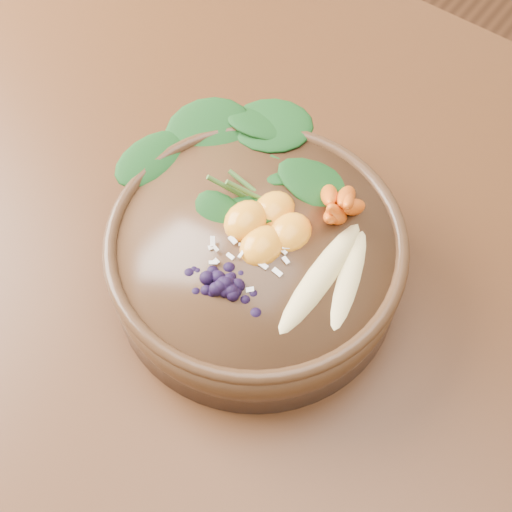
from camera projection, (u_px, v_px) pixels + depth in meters
ground at (319, 461)px, 1.45m from camera, size 4.00×4.00×0.00m
dining_table at (359, 315)px, 0.89m from camera, size 1.60×0.90×0.75m
stoneware_bowl at (256, 261)px, 0.77m from camera, size 0.34×0.34×0.08m
kale_heap at (250, 163)px, 0.76m from camera, size 0.22×0.20×0.05m
carrot_cluster at (348, 182)px, 0.72m from camera, size 0.07×0.07×0.09m
banana_halves at (336, 270)px, 0.70m from camera, size 0.08×0.18×0.03m
mandarin_cluster at (268, 218)px, 0.73m from camera, size 0.10×0.11×0.03m
blueberry_pile at (222, 277)px, 0.69m from camera, size 0.15×0.12×0.04m
coconut_flakes at (246, 253)px, 0.72m from camera, size 0.10×0.08×0.01m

